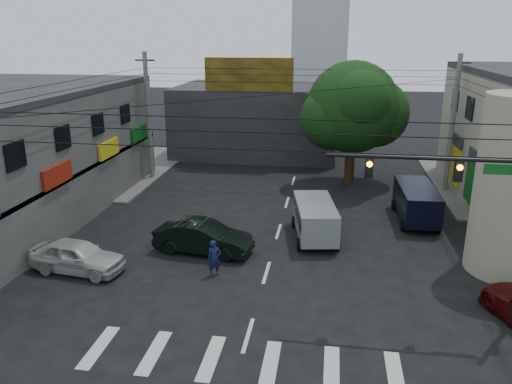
% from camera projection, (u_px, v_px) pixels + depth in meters
% --- Properties ---
extents(ground, '(160.00, 160.00, 0.00)m').
position_uv_depth(ground, '(260.00, 294.00, 20.80)').
color(ground, black).
rests_on(ground, ground).
extents(sidewalk_far_left, '(16.00, 16.00, 0.15)m').
position_uv_depth(sidewalk_far_left, '(72.00, 167.00, 40.34)').
color(sidewalk_far_left, '#514F4C').
rests_on(sidewalk_far_left, ground).
extents(building_far, '(14.00, 10.00, 6.00)m').
position_uv_depth(building_far, '(258.00, 119.00, 44.95)').
color(building_far, '#232326').
rests_on(building_far, ground).
extents(billboard, '(7.00, 0.30, 2.60)m').
position_uv_depth(billboard, '(249.00, 75.00, 39.03)').
color(billboard, olive).
rests_on(billboard, building_far).
extents(street_tree, '(6.40, 6.40, 8.70)m').
position_uv_depth(street_tree, '(353.00, 108.00, 34.56)').
color(street_tree, black).
rests_on(street_tree, ground).
extents(traffic_gantry, '(7.10, 0.35, 7.20)m').
position_uv_depth(traffic_gantry, '(480.00, 202.00, 17.25)').
color(traffic_gantry, black).
rests_on(traffic_gantry, ground).
extents(utility_pole_far_left, '(0.32, 0.32, 9.20)m').
position_uv_depth(utility_pole_far_left, '(149.00, 117.00, 35.99)').
color(utility_pole_far_left, '#59595B').
rests_on(utility_pole_far_left, ground).
extents(utility_pole_far_right, '(0.32, 0.32, 9.20)m').
position_uv_depth(utility_pole_far_right, '(452.00, 125.00, 32.94)').
color(utility_pole_far_right, '#59595B').
rests_on(utility_pole_far_right, ground).
extents(dark_sedan, '(3.02, 5.29, 1.59)m').
position_uv_depth(dark_sedan, '(203.00, 237.00, 24.56)').
color(dark_sedan, black).
rests_on(dark_sedan, ground).
extents(white_compact, '(2.90, 4.82, 1.49)m').
position_uv_depth(white_compact, '(77.00, 256.00, 22.61)').
color(white_compact, '#B1B1AD').
rests_on(white_compact, ground).
extents(silver_minivan, '(5.16, 3.38, 1.96)m').
position_uv_depth(silver_minivan, '(315.00, 221.00, 26.24)').
color(silver_minivan, '#94989C').
rests_on(silver_minivan, ground).
extents(navy_van, '(5.17, 2.24, 2.02)m').
position_uv_depth(navy_van, '(416.00, 204.00, 28.74)').
color(navy_van, black).
rests_on(navy_van, ground).
extents(traffic_officer, '(0.94, 0.91, 1.67)m').
position_uv_depth(traffic_officer, '(214.00, 258.00, 22.18)').
color(traffic_officer, '#11183E').
rests_on(traffic_officer, ground).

